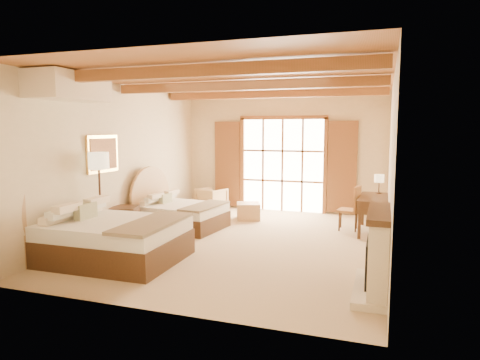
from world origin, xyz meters
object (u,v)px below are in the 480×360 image
at_px(armchair, 212,199).
at_px(bed_far, 176,212).
at_px(nightstand, 125,221).
at_px(bed_near, 104,233).
at_px(desk, 374,213).

bearing_deg(armchair, bed_far, 109.02).
bearing_deg(bed_far, armchair, 97.21).
relative_size(bed_far, nightstand, 3.16).
bearing_deg(bed_near, desk, 38.34).
bearing_deg(armchair, bed_near, 107.80).
height_order(nightstand, desk, desk).
distance_m(bed_far, desk, 4.40).
bearing_deg(desk, bed_far, -164.92).
height_order(bed_near, bed_far, bed_near).
relative_size(bed_near, bed_far, 1.17).
xyz_separation_m(armchair, desk, (4.32, -1.20, 0.11)).
relative_size(nightstand, desk, 0.42).
distance_m(bed_far, armchair, 2.19).
distance_m(bed_far, nightstand, 1.22).
relative_size(bed_near, armchair, 3.32).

